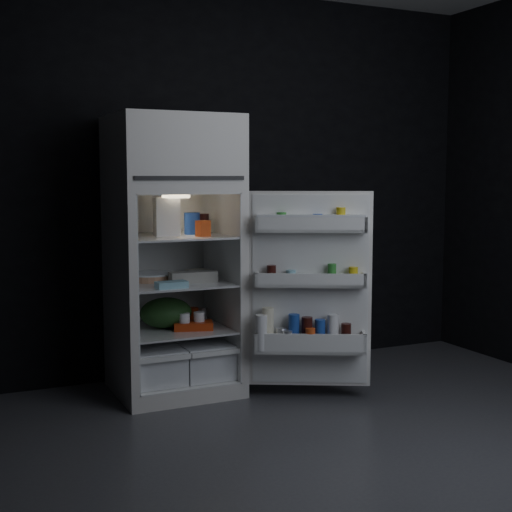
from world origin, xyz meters
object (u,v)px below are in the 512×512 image
fridge_door (309,293)px  milk_jug (167,217)px  yogurt_tray (193,326)px  refrigerator (172,246)px  egg_carton (193,277)px

fridge_door → milk_jug: size_ratio=5.08×
fridge_door → yogurt_tray: bearing=146.8°
fridge_door → milk_jug: (-0.75, 0.50, 0.46)m
refrigerator → egg_carton: refrigerator is taller
milk_jug → egg_carton: milk_jug is taller
refrigerator → yogurt_tray: 0.53m
refrigerator → milk_jug: 0.20m
milk_jug → egg_carton: bearing=-16.6°
egg_carton → milk_jug: bearing=159.4°
refrigerator → milk_jug: (-0.05, -0.05, 0.19)m
yogurt_tray → fridge_door: bearing=-16.5°
fridge_door → egg_carton: 0.75m
yogurt_tray → refrigerator: bearing=138.3°
refrigerator → egg_carton: (0.10, -0.11, -0.19)m
milk_jug → yogurt_tray: bearing=-28.1°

